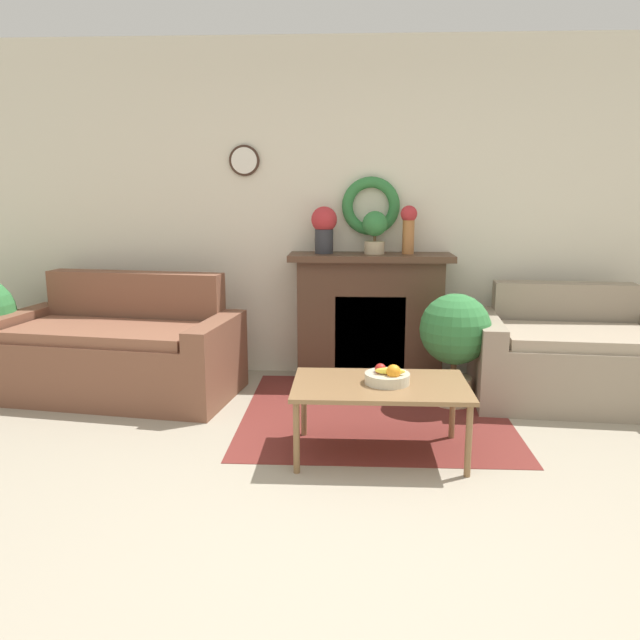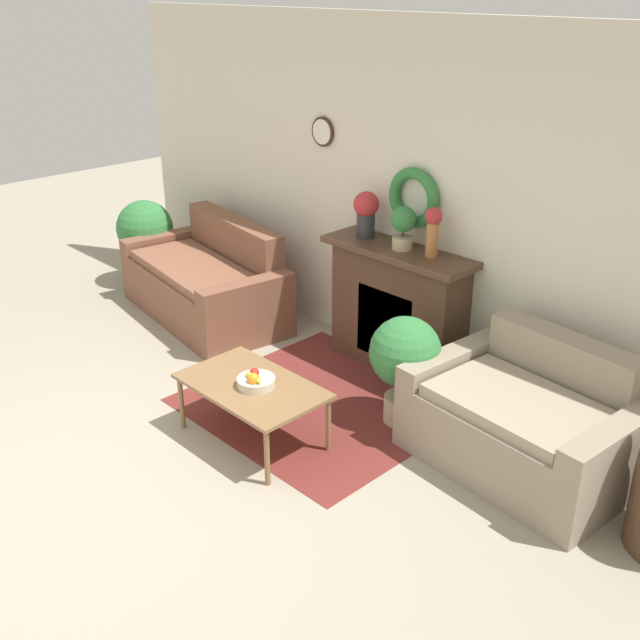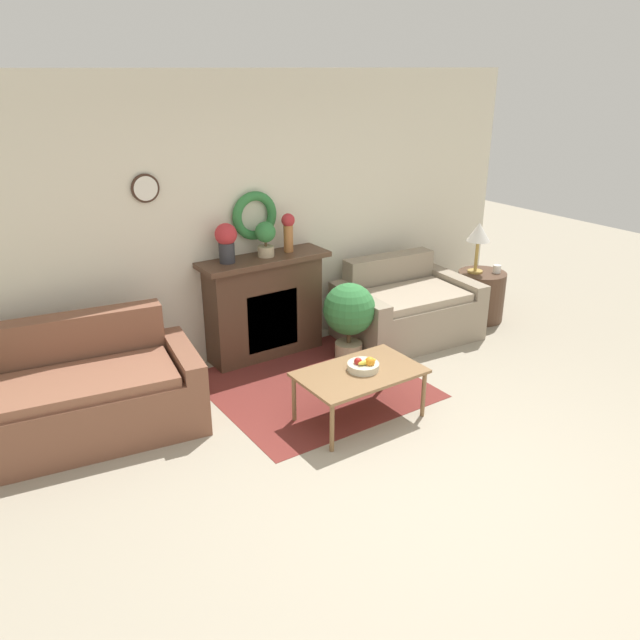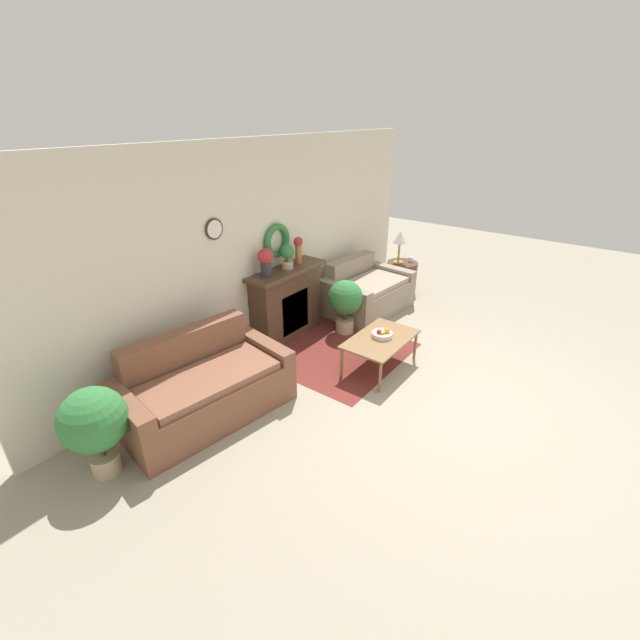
{
  "view_description": "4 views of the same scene",
  "coord_description": "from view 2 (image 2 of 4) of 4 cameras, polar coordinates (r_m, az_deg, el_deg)",
  "views": [
    {
      "loc": [
        -0.01,
        -2.35,
        1.51
      ],
      "look_at": [
        -0.21,
        1.69,
        0.67
      ],
      "focal_mm": 35.0,
      "sensor_mm": 36.0,
      "label": 1
    },
    {
      "loc": [
        3.63,
        -1.66,
        2.91
      ],
      "look_at": [
        0.19,
        1.7,
        0.72
      ],
      "focal_mm": 42.0,
      "sensor_mm": 36.0,
      "label": 2
    },
    {
      "loc": [
        -2.61,
        -2.47,
        2.71
      ],
      "look_at": [
        0.15,
        1.63,
        0.69
      ],
      "focal_mm": 35.0,
      "sensor_mm": 36.0,
      "label": 3
    },
    {
      "loc": [
        -4.02,
        -1.12,
        2.96
      ],
      "look_at": [
        -0.24,
        1.72,
        0.65
      ],
      "focal_mm": 24.0,
      "sensor_mm": 36.0,
      "label": 4
    }
  ],
  "objects": [
    {
      "name": "loveseat_right",
      "position": [
        5.04,
        15.42,
        -7.53
      ],
      "size": [
        1.47,
        1.07,
        0.82
      ],
      "rotation": [
        0.0,
        0.0,
        -0.09
      ],
      "color": "gray",
      "rests_on": "ground_plane"
    },
    {
      "name": "vase_on_mantel_right",
      "position": [
        5.58,
        8.6,
        6.93
      ],
      "size": [
        0.13,
        0.13,
        0.38
      ],
      "color": "#AD6B38",
      "rests_on": "fireplace"
    },
    {
      "name": "fruit_bowl",
      "position": [
        5.01,
        -4.93,
        -4.64
      ],
      "size": [
        0.26,
        0.26,
        0.12
      ],
      "color": "beige",
      "rests_on": "coffee_table"
    },
    {
      "name": "wall_back",
      "position": [
        5.96,
        6.49,
        9.24
      ],
      "size": [
        6.8,
        0.15,
        2.7
      ],
      "color": "beige",
      "rests_on": "ground_plane"
    },
    {
      "name": "fireplace",
      "position": [
        6.0,
        5.92,
        0.92
      ],
      "size": [
        1.29,
        0.41,
        1.03
      ],
      "color": "#4C3323",
      "rests_on": "ground_plane"
    },
    {
      "name": "floor_rug",
      "position": [
        5.67,
        0.29,
        -6.32
      ],
      "size": [
        1.8,
        1.72,
        0.01
      ],
      "color": "maroon",
      "rests_on": "ground_plane"
    },
    {
      "name": "potted_plant_floor_by_loveseat",
      "position": [
        5.24,
        6.48,
        -2.9
      ],
      "size": [
        0.5,
        0.5,
        0.81
      ],
      "color": "tan",
      "rests_on": "ground_plane"
    },
    {
      "name": "couch_left",
      "position": [
        7.07,
        -8.58,
        2.77
      ],
      "size": [
        1.88,
        1.14,
        0.89
      ],
      "rotation": [
        0.0,
        0.0,
        -0.15
      ],
      "color": "brown",
      "rests_on": "ground_plane"
    },
    {
      "name": "potted_plant_floor_by_couch",
      "position": [
        7.89,
        -13.18,
        6.61
      ],
      "size": [
        0.57,
        0.57,
        0.88
      ],
      "color": "tan",
      "rests_on": "ground_plane"
    },
    {
      "name": "vase_on_mantel_left",
      "position": [
        5.98,
        3.53,
        8.28
      ],
      "size": [
        0.2,
        0.2,
        0.37
      ],
      "color": "#2D2D33",
      "rests_on": "fireplace"
    },
    {
      "name": "coffee_table",
      "position": [
        5.08,
        -5.2,
        -5.27
      ],
      "size": [
        1.0,
        0.62,
        0.43
      ],
      "color": "olive",
      "rests_on": "ground_plane"
    },
    {
      "name": "potted_plant_on_mantel",
      "position": [
        5.73,
        6.35,
        7.21
      ],
      "size": [
        0.2,
        0.2,
        0.33
      ],
      "color": "tan",
      "rests_on": "fireplace"
    },
    {
      "name": "ground_plane",
      "position": [
        4.94,
        -16.23,
        -12.71
      ],
      "size": [
        16.0,
        16.0,
        0.0
      ],
      "primitive_type": "plane",
      "color": "#9E937F"
    }
  ]
}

